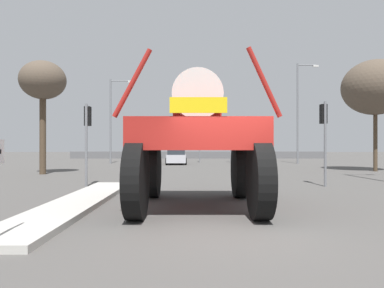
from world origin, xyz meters
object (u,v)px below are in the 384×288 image
(sedan_ahead, at_px, (176,156))
(oversize_sprayer, at_px, (196,140))
(bare_tree_left, at_px, (42,82))
(traffic_signal_near_right, at_px, (323,125))
(bare_tree_right, at_px, (375,88))
(streetlight_far_left, at_px, (112,116))
(traffic_signal_far_right, at_px, (230,135))
(streetlight_far_right, at_px, (298,108))
(traffic_signal_near_left, at_px, (87,126))
(traffic_signal_far_left, at_px, (199,136))

(sedan_ahead, bearing_deg, oversize_sprayer, -177.83)
(oversize_sprayer, relative_size, bare_tree_left, 0.80)
(traffic_signal_near_right, distance_m, bare_tree_right, 11.14)
(streetlight_far_left, bearing_deg, traffic_signal_near_right, -54.09)
(oversize_sprayer, height_order, traffic_signal_far_right, oversize_sprayer)
(traffic_signal_far_right, height_order, streetlight_far_left, streetlight_far_left)
(streetlight_far_left, height_order, streetlight_far_right, streetlight_far_right)
(sedan_ahead, relative_size, streetlight_far_left, 0.52)
(sedan_ahead, distance_m, traffic_signal_far_right, 6.47)
(streetlight_far_right, bearing_deg, bare_tree_right, -77.14)
(bare_tree_left, bearing_deg, sedan_ahead, 55.64)
(traffic_signal_far_right, relative_size, streetlight_far_left, 0.46)
(streetlight_far_left, bearing_deg, traffic_signal_far_right, 9.86)
(traffic_signal_near_left, height_order, streetlight_far_left, streetlight_far_left)
(traffic_signal_near_right, height_order, bare_tree_right, bare_tree_right)
(traffic_signal_far_left, distance_m, bare_tree_left, 17.49)
(streetlight_far_left, bearing_deg, bare_tree_right, -26.39)
(sedan_ahead, xyz_separation_m, traffic_signal_far_left, (2.23, 3.05, 1.98))
(traffic_signal_near_right, distance_m, traffic_signal_far_left, 20.90)
(bare_tree_left, xyz_separation_m, bare_tree_right, (21.37, 2.31, 0.04))
(streetlight_far_right, bearing_deg, streetlight_far_left, 179.27)
(bare_tree_left, relative_size, bare_tree_right, 0.92)
(sedan_ahead, xyz_separation_m, streetlight_far_right, (11.57, 0.83, 4.50))
(streetlight_far_left, bearing_deg, streetlight_far_right, -0.73)
(bare_tree_left, distance_m, bare_tree_right, 21.50)
(streetlight_far_left, distance_m, bare_tree_left, 12.32)
(traffic_signal_far_right, relative_size, bare_tree_right, 0.50)
(oversize_sprayer, distance_m, streetlight_far_right, 25.44)
(traffic_signal_near_left, height_order, traffic_signal_far_left, traffic_signal_far_left)
(traffic_signal_far_left, height_order, traffic_signal_far_right, traffic_signal_far_right)
(traffic_signal_near_left, bearing_deg, streetlight_far_left, 99.41)
(traffic_signal_near_left, bearing_deg, streetlight_far_right, 51.01)
(oversize_sprayer, bearing_deg, traffic_signal_near_left, 42.73)
(traffic_signal_near_right, bearing_deg, traffic_signal_far_left, 103.63)
(oversize_sprayer, distance_m, traffic_signal_far_right, 25.67)
(traffic_signal_near_right, xyz_separation_m, streetlight_far_left, (-13.27, 18.33, 1.83))
(oversize_sprayer, distance_m, bare_tree_left, 14.96)
(sedan_ahead, relative_size, traffic_signal_near_right, 1.14)
(streetlight_far_left, height_order, bare_tree_right, streetlight_far_left)
(traffic_signal_near_left, distance_m, streetlight_far_right, 23.43)
(sedan_ahead, distance_m, streetlight_far_right, 12.44)
(traffic_signal_far_left, distance_m, streetlight_far_right, 9.92)
(sedan_ahead, distance_m, streetlight_far_left, 7.27)
(streetlight_far_left, distance_m, streetlight_far_right, 17.70)
(sedan_ahead, bearing_deg, bare_tree_right, -124.52)
(oversize_sprayer, xyz_separation_m, streetlight_far_left, (-7.71, 23.39, 2.57))
(traffic_signal_near_left, relative_size, streetlight_far_left, 0.44)
(traffic_signal_near_right, bearing_deg, sedan_ahead, 112.52)
(traffic_signal_far_right, distance_m, bare_tree_left, 19.40)
(traffic_signal_near_right, bearing_deg, streetlight_far_right, 76.30)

